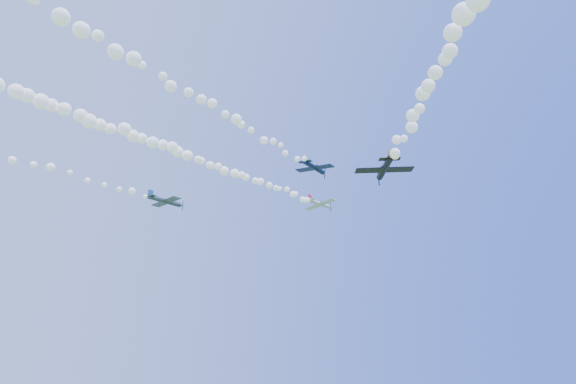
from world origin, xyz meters
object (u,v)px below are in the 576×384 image
plane_navy (315,168)px  plane_grey (166,201)px  plane_white (320,204)px  plane_black (384,169)px

plane_navy → plane_grey: (-22.39, 12.10, -6.93)m
plane_white → plane_navy: bearing=-141.3°
plane_white → plane_black: (-18.19, -40.73, -11.20)m
plane_navy → plane_white: bearing=30.9°
plane_white → plane_grey: bearing=-179.7°
plane_grey → plane_navy: bearing=-40.8°
plane_navy → plane_black: bearing=-115.8°
plane_white → plane_navy: size_ratio=1.16×
plane_navy → plane_grey: size_ratio=1.00×
plane_white → plane_grey: (-39.26, -9.93, -10.29)m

